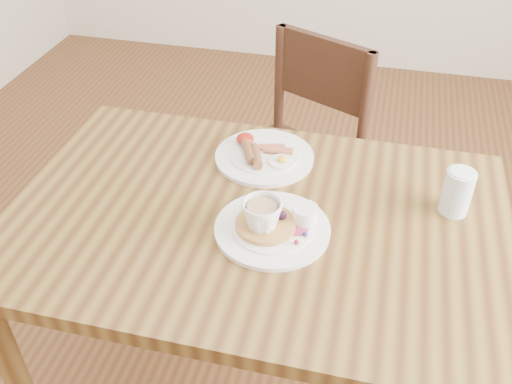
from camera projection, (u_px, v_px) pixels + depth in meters
dining_table at (256, 245)px, 1.43m from camera, size 1.20×0.80×0.75m
chair_far at (297, 152)px, 2.04m from camera, size 0.56×0.56×0.88m
pancake_plate at (274, 226)px, 1.32m from camera, size 0.27×0.27×0.06m
breakfast_plate at (263, 155)px, 1.55m from camera, size 0.27×0.27×0.04m
teacup_saucer at (262, 220)px, 1.29m from camera, size 0.14×0.14×0.09m
water_glass at (457, 192)px, 1.35m from camera, size 0.07×0.07×0.11m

